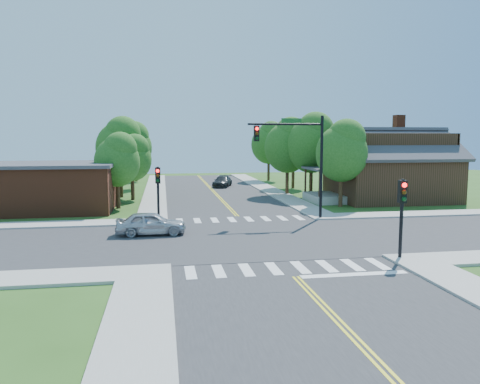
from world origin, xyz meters
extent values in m
plane|color=#2D531A|center=(0.00, 0.00, 0.00)|extent=(100.00, 100.00, 0.00)
cube|color=#2D2D30|center=(0.00, 0.00, 0.02)|extent=(10.00, 90.00, 0.04)
cube|color=#2D2D30|center=(0.00, 0.00, 0.03)|extent=(90.00, 10.00, 0.04)
cube|color=#2D2D30|center=(0.00, 0.00, 0.00)|extent=(10.20, 10.20, 0.06)
cube|color=#9E9B93|center=(6.10, 25.00, 0.07)|extent=(2.20, 40.00, 0.14)
cube|color=#9E9B93|center=(-6.10, 25.00, 0.07)|extent=(2.20, 40.00, 0.14)
cube|color=white|center=(-4.20, 6.20, 0.05)|extent=(0.45, 2.00, 0.01)
cube|color=white|center=(-3.00, 6.20, 0.05)|extent=(0.45, 2.00, 0.01)
cube|color=white|center=(-1.80, 6.20, 0.05)|extent=(0.45, 2.00, 0.01)
cube|color=white|center=(-0.60, 6.20, 0.05)|extent=(0.45, 2.00, 0.01)
cube|color=white|center=(0.60, 6.20, 0.05)|extent=(0.45, 2.00, 0.01)
cube|color=white|center=(1.80, 6.20, 0.05)|extent=(0.45, 2.00, 0.01)
cube|color=white|center=(3.00, 6.20, 0.05)|extent=(0.45, 2.00, 0.01)
cube|color=white|center=(4.20, 6.20, 0.05)|extent=(0.45, 2.00, 0.01)
cube|color=white|center=(-4.20, -6.20, 0.05)|extent=(0.45, 2.00, 0.01)
cube|color=white|center=(-3.00, -6.20, 0.05)|extent=(0.45, 2.00, 0.01)
cube|color=white|center=(-1.80, -6.20, 0.05)|extent=(0.45, 2.00, 0.01)
cube|color=white|center=(-0.60, -6.20, 0.05)|extent=(0.45, 2.00, 0.01)
cube|color=white|center=(0.60, -6.20, 0.05)|extent=(0.45, 2.00, 0.01)
cube|color=white|center=(1.80, -6.20, 0.05)|extent=(0.45, 2.00, 0.01)
cube|color=white|center=(3.00, -6.20, 0.05)|extent=(0.45, 2.00, 0.01)
cube|color=white|center=(4.20, -6.20, 0.05)|extent=(0.45, 2.00, 0.01)
cube|color=yellow|center=(-0.10, 26.25, 0.05)|extent=(0.10, 37.50, 0.01)
cube|color=yellow|center=(0.10, 26.25, 0.05)|extent=(0.10, 37.50, 0.01)
cube|color=white|center=(2.50, -7.60, 0.00)|extent=(4.60, 0.45, 0.09)
cylinder|color=black|center=(5.60, 5.60, 3.60)|extent=(0.20, 0.20, 7.20)
cylinder|color=black|center=(3.00, 5.60, 6.60)|extent=(5.20, 0.14, 0.14)
cube|color=#19591E|center=(3.40, 5.55, 6.85)|extent=(1.40, 0.04, 0.30)
cube|color=black|center=(1.00, 5.60, 5.98)|extent=(0.34, 0.28, 1.05)
sphere|color=#FF0C0C|center=(1.00, 5.43, 6.29)|extent=(0.22, 0.22, 0.22)
sphere|color=#3F2605|center=(1.00, 5.43, 5.97)|extent=(0.22, 0.22, 0.22)
sphere|color=#05330F|center=(1.00, 5.43, 5.65)|extent=(0.22, 0.22, 0.22)
cylinder|color=black|center=(5.60, -5.60, 1.90)|extent=(0.16, 0.16, 3.80)
cube|color=black|center=(5.60, -5.60, 3.23)|extent=(0.34, 0.28, 1.05)
sphere|color=#FF0C0C|center=(5.60, -5.77, 3.54)|extent=(0.22, 0.22, 0.22)
sphere|color=#3F2605|center=(5.60, -5.77, 3.22)|extent=(0.22, 0.22, 0.22)
sphere|color=#05330F|center=(5.60, -5.77, 2.90)|extent=(0.22, 0.22, 0.22)
cylinder|color=black|center=(-5.60, 5.60, 1.90)|extent=(0.16, 0.16, 3.80)
cube|color=black|center=(-5.60, 5.60, 3.23)|extent=(0.34, 0.28, 1.05)
sphere|color=#FF0C0C|center=(-5.60, 5.43, 3.54)|extent=(0.22, 0.22, 0.22)
sphere|color=#3F2605|center=(-5.60, 5.43, 3.22)|extent=(0.22, 0.22, 0.22)
sphere|color=#05330F|center=(-5.60, 5.43, 2.90)|extent=(0.22, 0.22, 0.22)
cube|color=black|center=(15.20, 14.20, 2.00)|extent=(10.00, 8.00, 4.00)
cube|color=#9E9B93|center=(8.90, 14.20, 0.35)|extent=(2.60, 4.50, 0.70)
cylinder|color=black|center=(7.80, 12.20, 1.60)|extent=(0.18, 0.18, 2.50)
cylinder|color=black|center=(7.80, 16.20, 1.60)|extent=(0.18, 0.18, 2.50)
cube|color=#38383D|center=(8.90, 14.20, 2.95)|extent=(2.80, 4.80, 0.18)
cube|color=brown|center=(17.70, 17.70, 3.55)|extent=(0.90, 0.90, 7.11)
cube|color=brown|center=(-14.20, 13.20, 1.75)|extent=(10.00, 8.00, 3.50)
cube|color=#38383D|center=(-14.20, 13.20, 3.60)|extent=(10.40, 8.40, 0.25)
cylinder|color=#382314|center=(9.25, 11.12, 1.35)|extent=(0.34, 0.34, 2.70)
ellipsoid|color=#1E5117|center=(9.25, 11.12, 4.41)|extent=(4.26, 4.05, 4.69)
sphere|color=#1E5117|center=(9.55, 10.92, 5.68)|extent=(3.13, 3.13, 3.13)
cylinder|color=#382314|center=(8.82, 17.68, 1.52)|extent=(0.34, 0.34, 3.04)
ellipsoid|color=#1E5117|center=(8.82, 17.68, 4.96)|extent=(4.80, 4.56, 5.28)
sphere|color=#1E5117|center=(9.12, 17.48, 6.40)|extent=(3.52, 3.52, 3.52)
cylinder|color=#382314|center=(9.27, 25.55, 1.39)|extent=(0.34, 0.34, 2.78)
ellipsoid|color=#1E5117|center=(9.27, 25.55, 4.53)|extent=(4.38, 4.17, 4.82)
sphere|color=#1E5117|center=(9.57, 25.35, 5.85)|extent=(3.22, 3.22, 3.22)
cylinder|color=#382314|center=(8.62, 35.11, 1.47)|extent=(0.34, 0.34, 2.94)
ellipsoid|color=#1E5117|center=(8.62, 35.11, 4.80)|extent=(4.65, 4.41, 5.11)
sphere|color=#1E5117|center=(8.92, 34.91, 6.19)|extent=(3.41, 3.41, 3.41)
cylinder|color=#382314|center=(-8.88, 13.15, 1.15)|extent=(0.34, 0.34, 2.30)
ellipsoid|color=#1E5117|center=(-8.88, 13.15, 3.75)|extent=(3.63, 3.45, 3.99)
sphere|color=#1E5117|center=(-8.58, 12.95, 4.84)|extent=(2.66, 2.66, 2.66)
cylinder|color=#382314|center=(-9.23, 20.32, 1.44)|extent=(0.34, 0.34, 2.88)
ellipsoid|color=#1E5117|center=(-9.23, 20.32, 4.70)|extent=(4.55, 4.32, 5.01)
sphere|color=#1E5117|center=(-8.93, 20.12, 6.07)|extent=(3.34, 3.34, 3.34)
cylinder|color=#382314|center=(-8.62, 27.89, 1.40)|extent=(0.34, 0.34, 2.81)
ellipsoid|color=#1E5117|center=(-8.62, 27.89, 4.58)|extent=(4.44, 4.21, 4.88)
sphere|color=#1E5117|center=(-8.32, 27.69, 5.91)|extent=(3.25, 3.25, 3.25)
cylinder|color=#382314|center=(-8.72, 37.05, 1.23)|extent=(0.34, 0.34, 2.46)
ellipsoid|color=#1E5117|center=(-8.72, 37.05, 4.02)|extent=(3.89, 3.70, 4.28)
sphere|color=#1E5117|center=(-8.42, 36.85, 5.19)|extent=(2.85, 2.85, 2.85)
cylinder|color=#382314|center=(6.99, 19.68, 1.44)|extent=(0.34, 0.34, 2.89)
ellipsoid|color=#1E5117|center=(6.99, 19.68, 4.72)|extent=(4.56, 4.33, 5.02)
sphere|color=#1E5117|center=(7.29, 19.48, 6.08)|extent=(3.35, 3.35, 3.35)
cylinder|color=#382314|center=(-8.04, 18.38, 1.13)|extent=(0.34, 0.34, 2.26)
ellipsoid|color=#1E5117|center=(-8.04, 18.38, 3.69)|extent=(3.57, 3.39, 3.93)
sphere|color=#1E5117|center=(-7.74, 18.18, 4.76)|extent=(2.62, 2.62, 2.62)
imported|color=#B7B9BE|center=(-6.01, 1.93, 0.69)|extent=(1.71, 4.07, 1.38)
imported|color=#2A2D2F|center=(1.53, 28.09, 0.62)|extent=(4.30, 5.32, 1.24)
camera|label=1|loc=(-5.28, -25.45, 5.68)|focal=35.00mm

